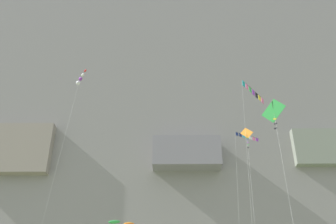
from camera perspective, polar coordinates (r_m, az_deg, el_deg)
The scene contains 6 objects.
cliff_face at distance 81.00m, azimuth 2.28°, elevation -4.93°, with size 180.00×27.24×70.85m.
kite_diamond_mid_center at distance 33.96m, azimuth 15.27°, elevation -0.42°, with size 1.90×3.11×19.32m.
kite_windsock_high_center at distance 51.50m, azimuth -12.74°, elevation 4.52°, with size 3.77×3.23×30.64m.
kite_banner_low_right at distance 43.14m, azimuth 12.36°, elevation 2.11°, with size 3.98×4.06×25.01m.
kite_banner_near_cliff at distance 43.59m, azimuth 11.37°, elevation -5.58°, with size 3.95×2.08×21.08m.
kite_diamond_high_left at distance 40.41m, azimuth 11.59°, elevation -4.85°, with size 1.96×4.85×20.63m.
Camera 1 is at (-2.66, -3.97, 1.97)m, focal length 41.72 mm.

